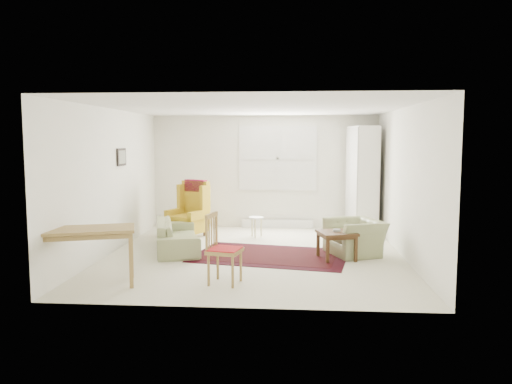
# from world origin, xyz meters

# --- Properties ---
(room) EXTENTS (5.04, 5.54, 2.51)m
(room) POSITION_xyz_m (0.02, 0.21, 1.26)
(room) COLOR beige
(room) RESTS_ON ground
(rug) EXTENTS (2.79, 2.07, 0.03)m
(rug) POSITION_xyz_m (0.28, -0.08, 0.01)
(rug) COLOR black
(rug) RESTS_ON ground
(sofa) EXTENTS (1.17, 1.94, 0.73)m
(sofa) POSITION_xyz_m (-1.41, 0.27, 0.37)
(sofa) COLOR #8B9261
(sofa) RESTS_ON ground
(armchair) EXTENTS (1.10, 1.16, 0.72)m
(armchair) POSITION_xyz_m (1.72, 0.15, 0.36)
(armchair) COLOR #8B9261
(armchair) RESTS_ON ground
(wingback_chair) EXTENTS (0.90, 0.92, 1.15)m
(wingback_chair) POSITION_xyz_m (-1.49, 1.46, 0.57)
(wingback_chair) COLOR gold
(wingback_chair) RESTS_ON ground
(coffee_table) EXTENTS (0.70, 0.70, 0.47)m
(coffee_table) POSITION_xyz_m (1.37, -0.24, 0.23)
(coffee_table) COLOR #482C16
(coffee_table) RESTS_ON ground
(stool) EXTENTS (0.41, 0.41, 0.41)m
(stool) POSITION_xyz_m (-0.09, 1.56, 0.21)
(stool) COLOR white
(stool) RESTS_ON ground
(cabinet) EXTENTS (0.61, 0.96, 2.25)m
(cabinet) POSITION_xyz_m (2.10, 2.18, 1.12)
(cabinet) COLOR white
(cabinet) RESTS_ON ground
(desk) EXTENTS (1.37, 0.97, 0.79)m
(desk) POSITION_xyz_m (-2.10, -2.00, 0.39)
(desk) COLOR olive
(desk) RESTS_ON ground
(desk_chair) EXTENTS (0.50, 0.50, 0.97)m
(desk_chair) POSITION_xyz_m (-0.27, -1.77, 0.48)
(desk_chair) COLOR olive
(desk_chair) RESTS_ON ground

